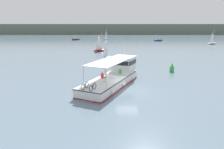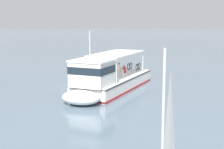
% 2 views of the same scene
% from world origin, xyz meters
% --- Properties ---
extents(ground_plane, '(400.00, 400.00, 0.00)m').
position_xyz_m(ground_plane, '(0.00, 0.00, 0.00)').
color(ground_plane, slate).
extents(distant_shoreline, '(400.00, 28.00, 7.49)m').
position_xyz_m(distant_shoreline, '(0.00, 142.10, 3.75)').
color(distant_shoreline, '#606B5B').
rests_on(distant_shoreline, ground).
extents(ferry_main, '(8.05, 12.85, 5.32)m').
position_xyz_m(ferry_main, '(-1.37, 2.69, 1.02)').
color(ferry_main, white).
rests_on(ferry_main, ground).
extents(sailboat_far_right, '(2.73, 5.00, 5.40)m').
position_xyz_m(sailboat_far_right, '(-5.36, 79.07, 0.54)').
color(sailboat_far_right, teal).
rests_on(sailboat_far_right, ground).
extents(motorboat_off_bow, '(3.83, 2.55, 1.26)m').
position_xyz_m(motorboat_off_bow, '(18.77, 70.17, 0.54)').
color(motorboat_off_bow, navy).
rests_on(motorboat_off_bow, ground).
extents(sailboat_near_port, '(4.92, 3.39, 5.40)m').
position_xyz_m(sailboat_near_port, '(36.12, 55.68, 0.54)').
color(sailboat_near_port, white).
rests_on(sailboat_near_port, ground).
extents(sailboat_horizon_east, '(3.25, 4.95, 5.40)m').
position_xyz_m(sailboat_horizon_east, '(-3.21, 21.39, 0.54)').
color(sailboat_horizon_east, teal).
rests_on(sailboat_horizon_east, ground).
extents(motorboat_mid_channel, '(3.82, 2.57, 1.26)m').
position_xyz_m(motorboat_mid_channel, '(-20.17, 75.64, 0.54)').
color(motorboat_mid_channel, '#232328').
rests_on(motorboat_mid_channel, ground).
extents(sailboat_far_left, '(4.72, 3.93, 5.40)m').
position_xyz_m(sailboat_far_left, '(-5.33, 34.57, 0.54)').
color(sailboat_far_left, maroon).
rests_on(sailboat_far_left, ground).
extents(channel_buoy, '(0.70, 0.70, 1.40)m').
position_xyz_m(channel_buoy, '(7.76, 9.34, 0.57)').
color(channel_buoy, green).
rests_on(channel_buoy, ground).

